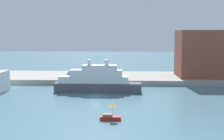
{
  "coord_description": "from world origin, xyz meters",
  "views": [
    {
      "loc": [
        7.92,
        -73.19,
        15.87
      ],
      "look_at": [
        4.04,
        6.0,
        6.21
      ],
      "focal_mm": 46.33,
      "sensor_mm": 36.0,
      "label": 1
    }
  ],
  "objects_px": {
    "harbor_building": "(203,54)",
    "parked_car": "(73,74)",
    "small_motorboat": "(110,115)",
    "large_yacht": "(97,81)",
    "person_figure": "(82,74)",
    "mooring_bollard": "(100,79)"
  },
  "relations": [
    {
      "from": "harbor_building",
      "to": "person_figure",
      "type": "distance_m",
      "value": 41.81
    },
    {
      "from": "large_yacht",
      "to": "mooring_bollard",
      "type": "distance_m",
      "value": 11.79
    },
    {
      "from": "large_yacht",
      "to": "parked_car",
      "type": "xyz_separation_m",
      "value": [
        -10.56,
        20.41,
        -0.81
      ]
    },
    {
      "from": "mooring_bollard",
      "to": "large_yacht",
      "type": "bearing_deg",
      "value": -89.11
    },
    {
      "from": "small_motorboat",
      "to": "parked_car",
      "type": "bearing_deg",
      "value": 108.61
    },
    {
      "from": "parked_car",
      "to": "person_figure",
      "type": "distance_m",
      "value": 3.8
    },
    {
      "from": "person_figure",
      "to": "mooring_bollard",
      "type": "distance_m",
      "value": 10.03
    },
    {
      "from": "parked_car",
      "to": "mooring_bollard",
      "type": "height_order",
      "value": "parked_car"
    },
    {
      "from": "person_figure",
      "to": "mooring_bollard",
      "type": "bearing_deg",
      "value": -47.12
    },
    {
      "from": "large_yacht",
      "to": "person_figure",
      "type": "bearing_deg",
      "value": 110.14
    },
    {
      "from": "harbor_building",
      "to": "parked_car",
      "type": "height_order",
      "value": "harbor_building"
    },
    {
      "from": "harbor_building",
      "to": "large_yacht",
      "type": "bearing_deg",
      "value": -149.31
    },
    {
      "from": "large_yacht",
      "to": "harbor_building",
      "type": "relative_size",
      "value": 1.43
    },
    {
      "from": "large_yacht",
      "to": "person_figure",
      "type": "relative_size",
      "value": 14.23
    },
    {
      "from": "parked_car",
      "to": "harbor_building",
      "type": "bearing_deg",
      "value": -0.15
    },
    {
      "from": "mooring_bollard",
      "to": "harbor_building",
      "type": "bearing_deg",
      "value": 13.97
    },
    {
      "from": "small_motorboat",
      "to": "parked_car",
      "type": "relative_size",
      "value": 0.97
    },
    {
      "from": "harbor_building",
      "to": "parked_car",
      "type": "xyz_separation_m",
      "value": [
        -44.74,
        0.11,
        -7.26
      ]
    },
    {
      "from": "harbor_building",
      "to": "mooring_bollard",
      "type": "height_order",
      "value": "harbor_building"
    },
    {
      "from": "small_motorboat",
      "to": "person_figure",
      "type": "relative_size",
      "value": 2.32
    },
    {
      "from": "harbor_building",
      "to": "person_figure",
      "type": "xyz_separation_m",
      "value": [
        -41.19,
        -1.21,
        -7.09
      ]
    },
    {
      "from": "harbor_building",
      "to": "mooring_bollard",
      "type": "relative_size",
      "value": 25.26
    }
  ]
}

